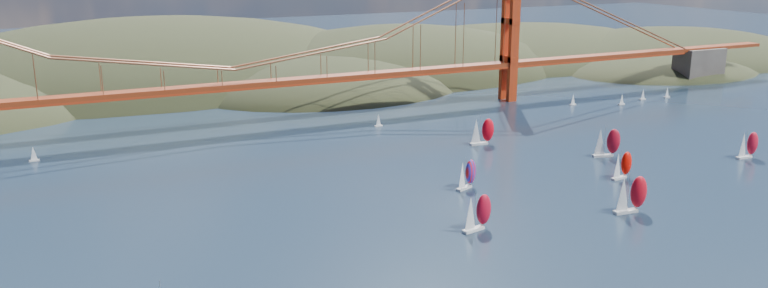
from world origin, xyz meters
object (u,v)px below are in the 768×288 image
Objects in this scene: racer_0 at (477,212)px; racer_5 at (482,131)px; racer_3 at (606,142)px; racer_rwb at (466,174)px; racer_4 at (748,144)px; racer_2 at (622,165)px; racer_1 at (630,194)px.

racer_5 is at bearing 44.49° from racer_0.
racer_rwb is (-57.07, -8.41, -0.60)m from racer_3.
racer_0 is at bearing -171.73° from racer_4.
racer_4 is 96.89m from racer_rwb.
racer_2 is at bearing 179.52° from racer_4.
racer_rwb is at bearing -123.51° from racer_5.
racer_0 is at bearing -119.38° from racer_5.
racer_0 is 0.96× the size of racer_5.
racer_4 is (39.07, -20.44, -0.41)m from racer_3.
racer_rwb is at bearing 133.20° from racer_1.
racer_1 reaches higher than racer_rwb.
racer_1 is at bearing -20.53° from racer_0.
racer_5 is 1.12× the size of racer_rwb.
racer_5 is (44.17, 66.21, 0.19)m from racer_0.
racer_1 is 1.03× the size of racer_3.
racer_4 is (69.36, 22.18, -0.56)m from racer_1.
racer_2 is at bearing 3.60° from racer_0.
racer_4 is 0.93× the size of racer_5.
racer_4 is at bearing -30.04° from racer_rwb.
racer_0 is 0.94× the size of racer_3.
racer_3 is at bearing -43.30° from racer_5.
racer_0 is 1.03× the size of racer_4.
racer_0 is 0.91× the size of racer_1.
racer_rwb reaches higher than racer_2.
racer_3 is 1.02× the size of racer_5.
racer_2 is (18.30, 22.71, -0.86)m from racer_1.
racer_1 is at bearing -74.85° from racer_rwb.
racer_1 is 52.28m from racer_3.
racer_3 is 44.10m from racer_4.
racer_2 is 0.85× the size of racer_3.
racer_1 is 1.21× the size of racer_2.
racer_1 is (41.18, -6.33, 0.45)m from racer_0.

